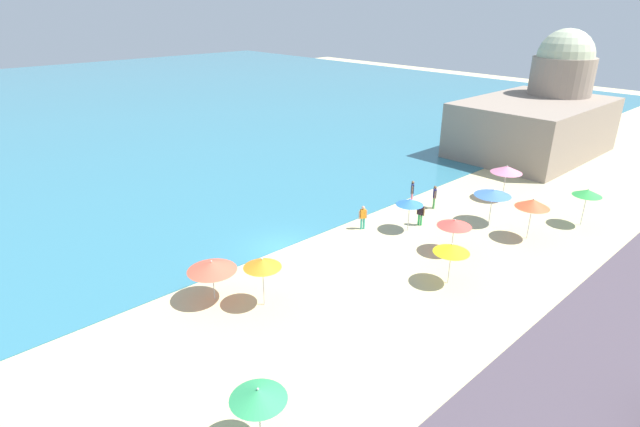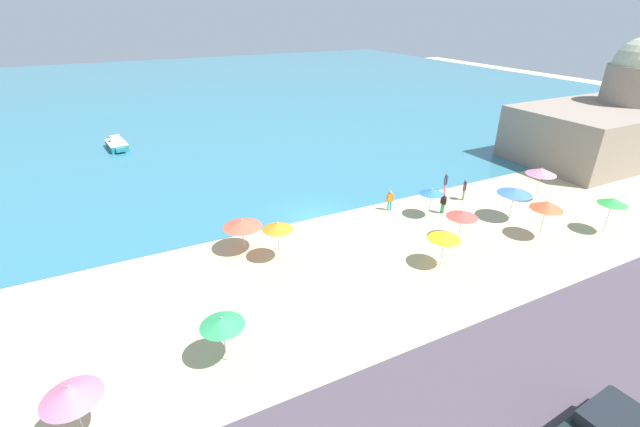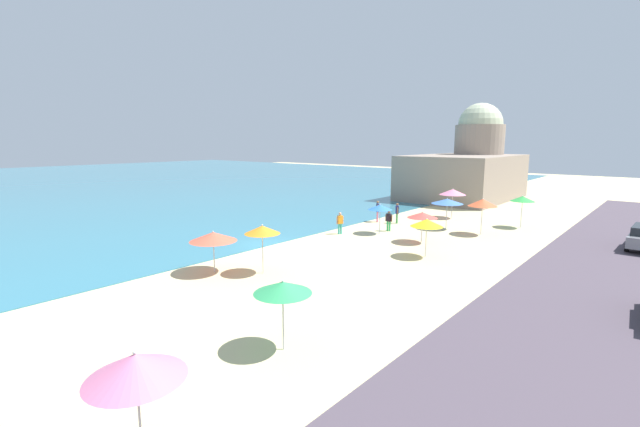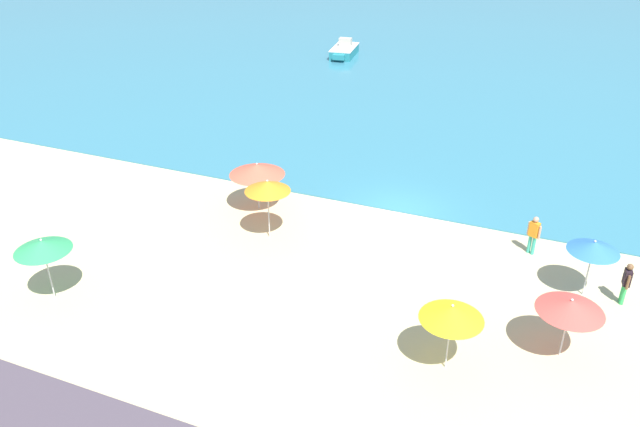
{
  "view_description": "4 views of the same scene",
  "coord_description": "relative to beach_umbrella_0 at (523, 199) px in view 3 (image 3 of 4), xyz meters",
  "views": [
    {
      "loc": [
        -16.57,
        -21.32,
        13.85
      ],
      "look_at": [
        3.44,
        0.27,
        1.28
      ],
      "focal_mm": 28.0,
      "sensor_mm": 36.0,
      "label": 1
    },
    {
      "loc": [
        -12.2,
        -25.24,
        14.13
      ],
      "look_at": [
        -0.79,
        -2.59,
        1.71
      ],
      "focal_mm": 24.0,
      "sensor_mm": 36.0,
      "label": 2
    },
    {
      "loc": [
        -18.84,
        -20.25,
        6.82
      ],
      "look_at": [
        5.33,
        0.23,
        1.43
      ],
      "focal_mm": 24.0,
      "sensor_mm": 36.0,
      "label": 3
    },
    {
      "loc": [
        6.01,
        -23.9,
        13.15
      ],
      "look_at": [
        -2.0,
        -4.32,
        1.69
      ],
      "focal_mm": 35.0,
      "sensor_mm": 36.0,
      "label": 4
    }
  ],
  "objects": [
    {
      "name": "bather_0",
      "position": [
        -4.79,
        8.46,
        -1.35
      ],
      "size": [
        0.46,
        0.4,
        1.72
      ],
      "color": "#42964C",
      "rests_on": "ground_plane"
    },
    {
      "name": "sea",
      "position": [
        -16.99,
        65.86,
        -2.29
      ],
      "size": [
        150.0,
        110.0,
        0.05
      ],
      "primitive_type": "cube",
      "color": "teal",
      "rests_on": "ground_plane"
    },
    {
      "name": "beach_umbrella_0",
      "position": [
        0.0,
        0.0,
        0.0
      ],
      "size": [
        1.84,
        1.84,
        2.6
      ],
      "color": "#B2B2B7",
      "rests_on": "ground_plane"
    },
    {
      "name": "coastal_road",
      "position": [
        -16.99,
        -7.14,
        -2.29
      ],
      "size": [
        80.0,
        8.0,
        0.06
      ],
      "primitive_type": "cube",
      "color": "#4B404B",
      "rests_on": "ground_plane"
    },
    {
      "name": "bather_3",
      "position": [
        -5.35,
        10.02,
        -1.29
      ],
      "size": [
        0.48,
        0.39,
        1.83
      ],
      "color": "pink",
      "rests_on": "ground_plane"
    },
    {
      "name": "ground_plane",
      "position": [
        -16.99,
        10.86,
        -2.32
      ],
      "size": [
        160.0,
        160.0,
        0.0
      ],
      "primitive_type": "plane",
      "color": "#CABB8A"
    },
    {
      "name": "beach_umbrella_2",
      "position": [
        -26.52,
        0.08,
        -0.17
      ],
      "size": [
        1.92,
        1.92,
        2.41
      ],
      "color": "#B2B2B7",
      "rests_on": "ground_plane"
    },
    {
      "name": "bather_2",
      "position": [
        -7.93,
        7.35,
        -1.42
      ],
      "size": [
        0.26,
        0.57,
        1.6
      ],
      "color": "green",
      "rests_on": "ground_plane"
    },
    {
      "name": "beach_umbrella_1",
      "position": [
        -22.9,
        8.83,
        -0.4
      ],
      "size": [
        2.45,
        2.45,
        2.23
      ],
      "color": "#B2B2B7",
      "rests_on": "ground_plane"
    },
    {
      "name": "beach_umbrella_5",
      "position": [
        0.61,
        6.0,
        0.03
      ],
      "size": [
        2.29,
        2.29,
        2.67
      ],
      "color": "#B2B2B7",
      "rests_on": "ground_plane"
    },
    {
      "name": "beach_umbrella_8",
      "position": [
        -32.11,
        -1.32,
        -0.02
      ],
      "size": [
        2.05,
        2.05,
        2.64
      ],
      "color": "#B2B2B7",
      "rests_on": "ground_plane"
    },
    {
      "name": "beach_umbrella_9",
      "position": [
        -21.35,
        6.77,
        0.0
      ],
      "size": [
        1.85,
        1.85,
        2.6
      ],
      "color": "#B2B2B7",
      "rests_on": "ground_plane"
    },
    {
      "name": "beach_umbrella_4",
      "position": [
        -9.18,
        7.37,
        -0.33
      ],
      "size": [
        1.76,
        1.76,
        2.25
      ],
      "color": "#B2B2B7",
      "rests_on": "ground_plane"
    },
    {
      "name": "beach_umbrella_3",
      "position": [
        -12.92,
        1.78,
        -0.26
      ],
      "size": [
        1.91,
        1.91,
        2.35
      ],
      "color": "#B2B2B7",
      "rests_on": "ground_plane"
    },
    {
      "name": "beach_umbrella_7",
      "position": [
        -4.6,
        1.49,
        0.06
      ],
      "size": [
        2.08,
        2.08,
        2.72
      ],
      "color": "#B2B2B7",
      "rests_on": "ground_plane"
    },
    {
      "name": "harbor_fortress",
      "position": [
        15.66,
        10.51,
        1.44
      ],
      "size": [
        15.48,
        10.42,
        11.48
      ],
      "color": "gray",
      "rests_on": "ground_plane"
    },
    {
      "name": "bather_1",
      "position": [
        -11.21,
        9.53,
        -1.4
      ],
      "size": [
        0.51,
        0.36,
        1.64
      ],
      "color": "teal",
      "rests_on": "ground_plane"
    },
    {
      "name": "beach_umbrella_6",
      "position": [
        -4.17,
        4.39,
        -0.15
      ],
      "size": [
        2.43,
        2.43,
        2.43
      ],
      "color": "#B2B2B7",
      "rests_on": "ground_plane"
    },
    {
      "name": "beach_umbrella_10",
      "position": [
        -9.74,
        3.67,
        -0.42
      ],
      "size": [
        2.03,
        2.03,
        2.15
      ],
      "color": "#B2B2B7",
      "rests_on": "ground_plane"
    }
  ]
}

